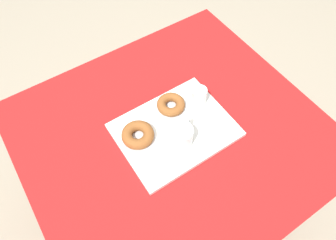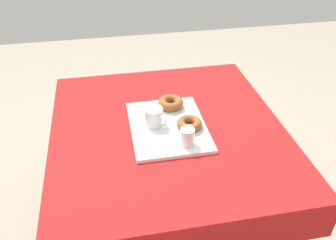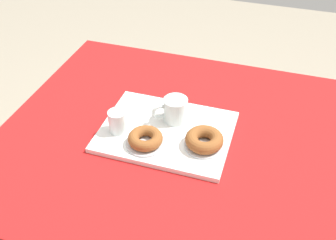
{
  "view_description": "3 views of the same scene",
  "coord_description": "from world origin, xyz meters",
  "px_view_note": "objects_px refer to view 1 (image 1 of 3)",
  "views": [
    {
      "loc": [
        0.36,
        0.51,
        1.77
      ],
      "look_at": [
        -0.0,
        -0.04,
        0.77
      ],
      "focal_mm": 33.24,
      "sensor_mm": 36.0,
      "label": 1
    },
    {
      "loc": [
        -1.28,
        0.24,
        1.69
      ],
      "look_at": [
        -0.04,
        0.0,
        0.8
      ],
      "focal_mm": 37.98,
      "sensor_mm": 36.0,
      "label": 2
    },
    {
      "loc": [
        0.31,
        -0.97,
        1.62
      ],
      "look_at": [
        -0.0,
        0.0,
        0.8
      ],
      "focal_mm": 42.73,
      "sensor_mm": 36.0,
      "label": 3
    }
  ],
  "objects_px": {
    "sugar_donut_right": "(171,104)",
    "sugar_donut_left": "(138,135)",
    "dining_table": "(173,144)",
    "donut_plate_right": "(171,108)",
    "water_glass_near": "(199,97)",
    "tea_mug_left": "(182,136)",
    "donut_plate_left": "(138,138)",
    "serving_tray": "(174,129)"
  },
  "relations": [
    {
      "from": "water_glass_near",
      "to": "sugar_donut_left",
      "type": "bearing_deg",
      "value": 2.51
    },
    {
      "from": "tea_mug_left",
      "to": "sugar_donut_left",
      "type": "bearing_deg",
      "value": -38.2
    },
    {
      "from": "sugar_donut_right",
      "to": "serving_tray",
      "type": "bearing_deg",
      "value": 64.38
    },
    {
      "from": "dining_table",
      "to": "sugar_donut_right",
      "type": "height_order",
      "value": "sugar_donut_right"
    },
    {
      "from": "donut_plate_left",
      "to": "donut_plate_right",
      "type": "relative_size",
      "value": 1.0
    },
    {
      "from": "sugar_donut_left",
      "to": "donut_plate_right",
      "type": "relative_size",
      "value": 0.95
    },
    {
      "from": "dining_table",
      "to": "water_glass_near",
      "type": "height_order",
      "value": "water_glass_near"
    },
    {
      "from": "dining_table",
      "to": "tea_mug_left",
      "type": "height_order",
      "value": "tea_mug_left"
    },
    {
      "from": "serving_tray",
      "to": "tea_mug_left",
      "type": "bearing_deg",
      "value": 80.13
    },
    {
      "from": "tea_mug_left",
      "to": "donut_plate_right",
      "type": "relative_size",
      "value": 0.9
    },
    {
      "from": "tea_mug_left",
      "to": "donut_plate_left",
      "type": "relative_size",
      "value": 0.9
    },
    {
      "from": "dining_table",
      "to": "sugar_donut_right",
      "type": "bearing_deg",
      "value": -118.42
    },
    {
      "from": "dining_table",
      "to": "water_glass_near",
      "type": "xyz_separation_m",
      "value": [
        -0.16,
        -0.05,
        0.14
      ]
    },
    {
      "from": "serving_tray",
      "to": "dining_table",
      "type": "bearing_deg",
      "value": 23.71
    },
    {
      "from": "water_glass_near",
      "to": "sugar_donut_right",
      "type": "height_order",
      "value": "water_glass_near"
    },
    {
      "from": "sugar_donut_left",
      "to": "sugar_donut_right",
      "type": "distance_m",
      "value": 0.19
    },
    {
      "from": "water_glass_near",
      "to": "donut_plate_left",
      "type": "distance_m",
      "value": 0.29
    },
    {
      "from": "sugar_donut_right",
      "to": "sugar_donut_left",
      "type": "bearing_deg",
      "value": 15.09
    },
    {
      "from": "dining_table",
      "to": "donut_plate_right",
      "type": "xyz_separation_m",
      "value": [
        -0.05,
        -0.09,
        0.11
      ]
    },
    {
      "from": "donut_plate_right",
      "to": "tea_mug_left",
      "type": "bearing_deg",
      "value": 70.69
    },
    {
      "from": "water_glass_near",
      "to": "sugar_donut_left",
      "type": "relative_size",
      "value": 0.63
    },
    {
      "from": "water_glass_near",
      "to": "sugar_donut_left",
      "type": "xyz_separation_m",
      "value": [
        0.29,
        0.01,
        -0.01
      ]
    },
    {
      "from": "serving_tray",
      "to": "sugar_donut_left",
      "type": "bearing_deg",
      "value": -15.14
    },
    {
      "from": "serving_tray",
      "to": "tea_mug_left",
      "type": "distance_m",
      "value": 0.08
    },
    {
      "from": "tea_mug_left",
      "to": "donut_plate_right",
      "type": "xyz_separation_m",
      "value": [
        -0.05,
        -0.15,
        -0.04
      ]
    },
    {
      "from": "serving_tray",
      "to": "sugar_donut_right",
      "type": "xyz_separation_m",
      "value": [
        -0.04,
        -0.09,
        0.03
      ]
    },
    {
      "from": "donut_plate_left",
      "to": "water_glass_near",
      "type": "bearing_deg",
      "value": -177.49
    },
    {
      "from": "dining_table",
      "to": "tea_mug_left",
      "type": "relative_size",
      "value": 9.83
    },
    {
      "from": "donut_plate_left",
      "to": "sugar_donut_right",
      "type": "distance_m",
      "value": 0.19
    },
    {
      "from": "sugar_donut_left",
      "to": "donut_plate_right",
      "type": "xyz_separation_m",
      "value": [
        -0.18,
        -0.05,
        -0.02
      ]
    },
    {
      "from": "donut_plate_right",
      "to": "sugar_donut_right",
      "type": "height_order",
      "value": "sugar_donut_right"
    },
    {
      "from": "donut_plate_right",
      "to": "sugar_donut_right",
      "type": "distance_m",
      "value": 0.02
    },
    {
      "from": "dining_table",
      "to": "donut_plate_right",
      "type": "height_order",
      "value": "donut_plate_right"
    },
    {
      "from": "tea_mug_left",
      "to": "donut_plate_right",
      "type": "distance_m",
      "value": 0.16
    },
    {
      "from": "sugar_donut_left",
      "to": "dining_table",
      "type": "bearing_deg",
      "value": 162.88
    },
    {
      "from": "dining_table",
      "to": "donut_plate_right",
      "type": "relative_size",
      "value": 8.82
    },
    {
      "from": "sugar_donut_left",
      "to": "sugar_donut_right",
      "type": "relative_size",
      "value": 1.09
    },
    {
      "from": "water_glass_near",
      "to": "donut_plate_right",
      "type": "height_order",
      "value": "water_glass_near"
    },
    {
      "from": "dining_table",
      "to": "sugar_donut_left",
      "type": "distance_m",
      "value": 0.19
    },
    {
      "from": "sugar_donut_right",
      "to": "tea_mug_left",
      "type": "bearing_deg",
      "value": 70.69
    },
    {
      "from": "tea_mug_left",
      "to": "donut_plate_right",
      "type": "bearing_deg",
      "value": -109.31
    },
    {
      "from": "water_glass_near",
      "to": "dining_table",
      "type": "bearing_deg",
      "value": 18.63
    }
  ]
}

